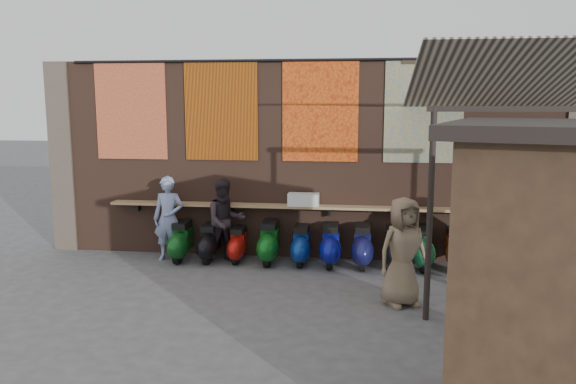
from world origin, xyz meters
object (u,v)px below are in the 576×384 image
at_px(scooter_stool_4, 301,245).
at_px(scooter_stool_7, 394,248).
at_px(shelf_box, 303,200).
at_px(diner_right, 225,221).
at_px(scooter_stool_8, 422,248).
at_px(shopper_grey, 563,258).
at_px(scooter_stool_0, 181,241).
at_px(scooter_stool_1, 210,243).
at_px(scooter_stool_3, 269,243).
at_px(scooter_stool_5, 331,245).
at_px(scooter_stool_2, 238,245).
at_px(shopper_tan, 403,252).
at_px(scooter_stool_9, 455,249).
at_px(diner_left, 169,218).
at_px(scooter_stool_6, 362,246).
at_px(shopper_navy, 543,243).

relative_size(scooter_stool_4, scooter_stool_7, 0.97).
relative_size(shelf_box, diner_right, 0.37).
xyz_separation_m(scooter_stool_8, shopper_grey, (1.75, -2.28, 0.51)).
bearing_deg(diner_right, scooter_stool_0, 151.66).
relative_size(diner_right, shopper_grey, 0.91).
bearing_deg(scooter_stool_7, scooter_stool_4, 178.96).
bearing_deg(scooter_stool_8, diner_right, 179.96).
height_order(scooter_stool_1, scooter_stool_3, scooter_stool_3).
distance_m(shelf_box, diner_right, 1.61).
bearing_deg(diner_right, shopper_grey, -51.76).
height_order(scooter_stool_1, scooter_stool_8, scooter_stool_8).
height_order(diner_right, shopper_grey, shopper_grey).
relative_size(scooter_stool_5, scooter_stool_8, 0.99).
bearing_deg(scooter_stool_4, scooter_stool_2, 178.55).
height_order(scooter_stool_2, shopper_tan, shopper_tan).
distance_m(scooter_stool_1, scooter_stool_2, 0.57).
relative_size(scooter_stool_9, shopper_grey, 0.44).
xyz_separation_m(scooter_stool_0, scooter_stool_8, (4.76, 0.02, 0.02)).
height_order(scooter_stool_0, scooter_stool_7, scooter_stool_0).
bearing_deg(diner_left, diner_right, 1.06).
bearing_deg(shopper_grey, scooter_stool_3, 13.22).
bearing_deg(shopper_tan, scooter_stool_2, 119.95).
height_order(scooter_stool_8, shopper_grey, shopper_grey).
distance_m(scooter_stool_1, scooter_stool_3, 1.21).
height_order(scooter_stool_3, scooter_stool_6, scooter_stool_3).
xyz_separation_m(scooter_stool_0, scooter_stool_9, (5.38, 0.07, -0.00)).
relative_size(scooter_stool_2, scooter_stool_8, 0.84).
distance_m(shelf_box, scooter_stool_1, 2.08).
bearing_deg(scooter_stool_6, diner_right, 179.24).
distance_m(shelf_box, diner_left, 2.74).
bearing_deg(scooter_stool_6, scooter_stool_2, 178.10).
bearing_deg(scooter_stool_0, scooter_stool_2, 3.29).
bearing_deg(shelf_box, scooter_stool_7, -10.15).
height_order(scooter_stool_6, shopper_grey, shopper_grey).
height_order(scooter_stool_2, scooter_stool_8, scooter_stool_8).
xyz_separation_m(scooter_stool_2, scooter_stool_4, (1.28, -0.03, 0.04)).
distance_m(scooter_stool_8, shopper_navy, 2.31).
relative_size(shelf_box, scooter_stool_3, 0.70).
bearing_deg(scooter_stool_1, scooter_stool_0, -177.74).
bearing_deg(scooter_stool_2, shopper_tan, -33.90).
distance_m(scooter_stool_0, scooter_stool_5, 3.01).
relative_size(shelf_box, diner_left, 0.36).
height_order(scooter_stool_0, scooter_stool_1, scooter_stool_0).
height_order(scooter_stool_8, diner_left, diner_left).
bearing_deg(scooter_stool_3, scooter_stool_2, 176.48).
relative_size(scooter_stool_9, shopper_navy, 0.44).
xyz_separation_m(shelf_box, diner_left, (-2.70, -0.30, -0.39)).
xyz_separation_m(scooter_stool_1, scooter_stool_5, (2.43, -0.02, 0.03)).
xyz_separation_m(scooter_stool_0, diner_left, (-0.26, 0.02, 0.46)).
distance_m(scooter_stool_4, scooter_stool_9, 2.95).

